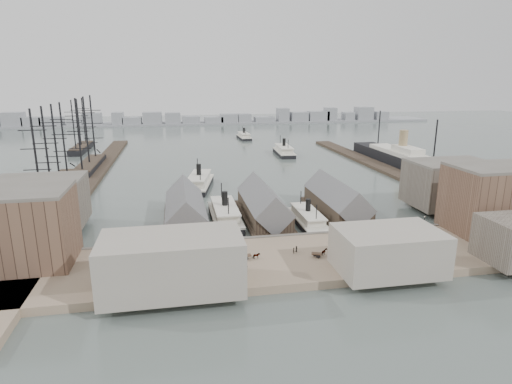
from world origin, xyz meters
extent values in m
plane|color=#495551|center=(0.00, 0.00, 0.00)|extent=(900.00, 900.00, 0.00)
cube|color=#86705A|center=(0.00, -20.00, 1.00)|extent=(180.00, 30.00, 2.00)
cube|color=#59544C|center=(0.00, -5.20, 1.15)|extent=(180.00, 1.20, 2.30)
cube|color=#2D231C|center=(-68.00, 100.00, 0.80)|extent=(10.00, 220.00, 1.60)
cube|color=#2D231C|center=(78.00, 90.00, 0.80)|extent=(10.00, 180.00, 1.60)
cube|color=#2D231C|center=(-26.00, 16.00, 0.60)|extent=(14.00, 42.00, 1.20)
cube|color=#2D231C|center=(-26.00, 17.00, 3.70)|extent=(12.00, 36.00, 5.00)
cube|color=#59595B|center=(-26.00, 17.00, 6.30)|extent=(12.60, 37.00, 12.60)
cube|color=#2D231C|center=(0.00, 16.00, 0.60)|extent=(14.00, 42.00, 1.20)
cube|color=#2D231C|center=(0.00, 17.00, 3.70)|extent=(12.00, 36.00, 5.00)
cube|color=#59595B|center=(0.00, 17.00, 6.30)|extent=(12.60, 37.00, 12.60)
cube|color=#2D231C|center=(26.00, 16.00, 0.60)|extent=(14.00, 42.00, 1.20)
cube|color=#2D231C|center=(26.00, 17.00, 3.70)|extent=(12.00, 36.00, 5.00)
cube|color=#59595B|center=(26.00, 17.00, 6.30)|extent=(12.60, 37.00, 12.60)
cube|color=brown|center=(-70.00, -12.00, 11.00)|extent=(32.00, 18.00, 18.00)
cube|color=#60564C|center=(-70.00, 18.00, 9.00)|extent=(26.00, 20.00, 14.00)
cube|color=brown|center=(66.00, -12.00, 11.50)|extent=(30.00, 18.00, 19.00)
cube|color=#60564C|center=(68.00, 15.00, 9.50)|extent=(28.00, 20.00, 15.00)
cube|color=gray|center=(20.00, -32.00, 7.00)|extent=(24.00, 16.00, 10.00)
cube|color=gray|center=(-30.00, -32.00, 8.00)|extent=(30.00, 16.00, 12.00)
cylinder|color=black|center=(-45.00, -7.00, 3.80)|extent=(0.16, 0.16, 3.60)
sphere|color=silver|center=(-45.00, -7.00, 5.70)|extent=(0.44, 0.44, 0.44)
cylinder|color=black|center=(-15.00, -7.00, 3.80)|extent=(0.16, 0.16, 3.60)
sphere|color=silver|center=(-15.00, -7.00, 5.70)|extent=(0.44, 0.44, 0.44)
cylinder|color=black|center=(15.00, -7.00, 3.80)|extent=(0.16, 0.16, 3.60)
sphere|color=silver|center=(15.00, -7.00, 5.70)|extent=(0.44, 0.44, 0.44)
cylinder|color=black|center=(45.00, -7.00, 3.80)|extent=(0.16, 0.16, 3.60)
sphere|color=silver|center=(45.00, -7.00, 5.70)|extent=(0.44, 0.44, 0.44)
cube|color=gray|center=(0.00, 340.00, 1.00)|extent=(500.00, 40.00, 2.00)
cube|color=gray|center=(-179.40, 330.00, 7.52)|extent=(18.77, 14.00, 15.03)
cube|color=gray|center=(-162.59, 330.00, 5.11)|extent=(17.36, 14.00, 10.23)
cube|color=gray|center=(-145.16, 330.00, 5.14)|extent=(20.65, 14.00, 10.28)
cube|color=gray|center=(-123.57, 330.00, 3.62)|extent=(14.71, 14.00, 7.23)
cube|color=gray|center=(-107.98, 330.00, 6.62)|extent=(17.63, 14.00, 13.23)
cube|color=gray|center=(-83.49, 330.00, 6.79)|extent=(10.74, 14.00, 13.58)
cube|color=gray|center=(-69.86, 330.00, 4.32)|extent=(18.06, 14.00, 8.64)
cube|color=gray|center=(-49.92, 330.00, 6.64)|extent=(18.55, 14.00, 13.29)
cube|color=gray|center=(-29.70, 330.00, 6.24)|extent=(15.33, 14.00, 12.47)
cube|color=gray|center=(-11.29, 330.00, 4.36)|extent=(17.56, 14.00, 8.72)
cube|color=gray|center=(11.96, 330.00, 3.82)|extent=(18.76, 14.00, 7.63)
cube|color=gray|center=(27.85, 330.00, 5.17)|extent=(17.61, 14.00, 10.35)
cube|color=gray|center=(44.04, 330.00, 5.15)|extent=(13.38, 14.00, 10.30)
cube|color=gray|center=(65.61, 330.00, 3.38)|extent=(20.73, 14.00, 6.75)
cube|color=gray|center=(85.69, 330.00, 7.79)|extent=(11.51, 14.00, 15.57)
cube|color=gray|center=(103.47, 330.00, 5.63)|extent=(18.17, 14.00, 11.26)
cube|color=gray|center=(125.20, 330.00, 5.92)|extent=(21.81, 14.00, 11.83)
cube|color=gray|center=(139.05, 330.00, 7.75)|extent=(11.12, 14.00, 15.50)
cube|color=gray|center=(159.69, 330.00, 5.14)|extent=(10.90, 14.00, 10.29)
cube|color=gray|center=(177.90, 330.00, 7.86)|extent=(17.95, 14.00, 15.72)
cube|color=gray|center=(197.92, 330.00, 5.26)|extent=(14.21, 14.00, 10.51)
cube|color=black|center=(-13.00, 16.79, 0.97)|extent=(8.65, 30.28, 1.95)
cube|color=silver|center=(-13.00, 16.79, 2.38)|extent=(9.08, 30.28, 0.54)
cube|color=silver|center=(-13.00, 16.79, 3.89)|extent=(7.03, 21.63, 2.38)
cube|color=silver|center=(-13.00, 16.79, 5.41)|extent=(7.57, 23.79, 0.43)
cylinder|color=black|center=(-13.00, 16.79, 7.79)|extent=(1.95, 1.95, 4.87)
cylinder|color=black|center=(-13.00, 26.53, 7.57)|extent=(0.32, 0.32, 6.49)
cylinder|color=black|center=(-13.00, 7.06, 7.57)|extent=(0.32, 0.32, 6.49)
cube|color=black|center=(13.00, 8.21, 0.83)|extent=(7.37, 25.79, 1.66)
cube|color=silver|center=(13.00, 8.21, 2.03)|extent=(7.74, 25.79, 0.46)
cube|color=silver|center=(13.00, 8.21, 3.32)|extent=(5.99, 18.42, 2.03)
cube|color=silver|center=(13.00, 8.21, 4.61)|extent=(6.45, 20.26, 0.37)
cylinder|color=black|center=(13.00, 8.21, 6.63)|extent=(1.66, 1.66, 4.14)
cylinder|color=black|center=(13.00, 16.50, 6.45)|extent=(0.28, 0.28, 5.53)
cylinder|color=black|center=(13.00, -0.08, 6.45)|extent=(0.28, 0.28, 5.53)
cube|color=black|center=(-18.80, 63.56, 1.01)|extent=(14.96, 32.58, 2.02)
cube|color=silver|center=(-18.80, 63.56, 2.47)|extent=(15.40, 32.67, 0.56)
cube|color=silver|center=(-18.80, 63.56, 4.04)|extent=(11.55, 23.45, 2.47)
cube|color=silver|center=(-18.80, 63.56, 5.61)|extent=(12.54, 25.76, 0.45)
cylinder|color=black|center=(-18.80, 63.56, 8.08)|extent=(2.02, 2.02, 5.05)
cylinder|color=black|center=(-18.80, 73.66, 7.86)|extent=(0.34, 0.34, 6.74)
cylinder|color=black|center=(-18.80, 53.45, 7.86)|extent=(0.34, 0.34, 6.74)
cube|color=black|center=(37.97, 137.37, 0.98)|extent=(10.32, 31.05, 1.97)
cube|color=silver|center=(37.97, 137.37, 2.41)|extent=(10.76, 31.07, 0.55)
cube|color=silver|center=(37.97, 137.37, 3.94)|extent=(8.23, 22.22, 2.41)
cube|color=silver|center=(37.97, 137.37, 5.47)|extent=(8.89, 24.44, 0.44)
cylinder|color=black|center=(37.97, 137.37, 7.88)|extent=(1.97, 1.97, 4.92)
cylinder|color=black|center=(37.97, 147.22, 7.66)|extent=(0.33, 0.33, 6.57)
cylinder|color=black|center=(37.97, 127.52, 7.66)|extent=(0.33, 0.33, 6.57)
cube|color=black|center=(25.06, 213.36, 0.84)|extent=(8.49, 26.29, 1.67)
cube|color=silver|center=(25.06, 213.36, 2.04)|extent=(8.86, 26.30, 0.46)
cube|color=silver|center=(25.06, 213.36, 3.34)|extent=(6.79, 18.81, 2.04)
cube|color=silver|center=(25.06, 213.36, 4.64)|extent=(7.33, 20.68, 0.37)
cylinder|color=black|center=(25.06, 213.36, 6.69)|extent=(1.67, 1.67, 4.18)
cylinder|color=black|center=(25.06, 221.72, 6.50)|extent=(0.28, 0.28, 5.57)
cylinder|color=black|center=(25.06, 205.00, 6.50)|extent=(0.28, 0.28, 5.57)
cube|color=black|center=(-78.69, 69.58, 1.75)|extent=(8.73, 60.11, 3.49)
cube|color=#2D231C|center=(-78.69, 69.58, 3.78)|extent=(8.24, 54.10, 0.58)
cylinder|color=black|center=(-78.69, 48.54, 19.39)|extent=(0.78, 0.78, 32.96)
cylinder|color=black|center=(-78.69, 62.57, 19.39)|extent=(0.78, 0.78, 32.96)
cylinder|color=black|center=(-78.69, 76.59, 19.39)|extent=(0.78, 0.78, 32.96)
cylinder|color=black|center=(-78.69, 90.62, 19.39)|extent=(0.78, 0.78, 32.96)
cube|color=black|center=(-72.50, 112.10, 1.82)|extent=(9.11, 52.64, 3.64)
cube|color=#2D231C|center=(-72.50, 112.10, 3.95)|extent=(8.60, 47.37, 0.61)
cylinder|color=black|center=(-72.50, 93.68, 20.25)|extent=(0.81, 0.81, 34.42)
cylinder|color=black|center=(-72.50, 112.10, 20.25)|extent=(0.81, 0.81, 34.42)
cylinder|color=black|center=(-72.50, 130.53, 20.25)|extent=(0.81, 0.81, 34.42)
cube|color=black|center=(-89.17, 177.37, 1.64)|extent=(8.18, 45.46, 3.27)
cube|color=#2D231C|center=(-89.17, 177.37, 3.55)|extent=(7.73, 40.91, 0.55)
cylinder|color=black|center=(-89.17, 161.46, 18.18)|extent=(0.73, 0.73, 30.91)
cylinder|color=black|center=(-89.17, 177.37, 18.18)|extent=(0.73, 0.73, 30.91)
cylinder|color=black|center=(-89.17, 193.28, 18.18)|extent=(0.73, 0.73, 30.91)
cube|color=black|center=(92.00, 91.43, 3.08)|extent=(13.35, 97.57, 6.16)
cube|color=silver|center=(92.00, 91.43, 7.19)|extent=(11.30, 56.49, 2.05)
cube|color=silver|center=(92.00, 86.30, 9.76)|extent=(8.22, 20.54, 3.08)
cylinder|color=tan|center=(92.00, 91.43, 14.38)|extent=(4.52, 4.52, 10.27)
cube|color=black|center=(28.56, -18.75, 2.39)|extent=(2.64, 9.41, 0.79)
cube|color=#2A3828|center=(28.56, -18.75, 4.07)|extent=(2.76, 9.91, 2.56)
cube|color=#59595B|center=(28.56, -18.75, 5.49)|extent=(2.97, 10.31, 0.30)
imported|color=black|center=(-28.35, -13.47, 2.85)|extent=(1.65, 1.49, 1.70)
cube|color=#3F2D21|center=(-30.94, -13.69, 2.90)|extent=(2.72, 1.71, 0.25)
cylinder|color=black|center=(-30.88, -14.39, 2.55)|extent=(1.10, 0.17, 1.10)
cylinder|color=black|center=(-31.00, -12.99, 2.55)|extent=(1.10, 0.17, 1.10)
imported|color=black|center=(-9.34, -19.82, 2.78)|extent=(1.90, 0.98, 1.55)
cube|color=#3F2D21|center=(-11.94, -19.62, 2.90)|extent=(2.71, 1.70, 0.25)
cylinder|color=black|center=(-11.99, -20.32, 2.55)|extent=(1.10, 0.16, 1.10)
cylinder|color=black|center=(-11.88, -18.92, 2.55)|extent=(1.10, 0.16, 1.10)
imported|color=black|center=(8.39, -20.95, 2.86)|extent=(1.96, 2.10, 1.72)
cube|color=#3F2D21|center=(5.94, -21.83, 2.90)|extent=(2.96, 2.30, 0.25)
cylinder|color=black|center=(6.18, -22.49, 2.55)|extent=(1.06, 0.45, 1.10)
cylinder|color=black|center=(5.70, -21.17, 2.55)|extent=(1.06, 0.45, 1.10)
imported|color=black|center=(-48.93, -12.24, 2.81)|extent=(0.73, 0.72, 1.63)
imported|color=black|center=(-37.80, -22.44, 2.84)|extent=(0.71, 0.87, 1.68)
imported|color=black|center=(-23.89, -9.02, 2.90)|extent=(1.33, 1.21, 1.80)
imported|color=black|center=(-13.02, -26.51, 2.85)|extent=(1.06, 0.61, 1.71)
imported|color=black|center=(1.84, -17.48, 2.82)|extent=(0.53, 0.81, 1.65)
imported|color=black|center=(0.83, -18.44, 2.86)|extent=(0.65, 0.75, 1.71)
imported|color=black|center=(20.95, -14.39, 2.80)|extent=(0.99, 0.97, 1.60)
imported|color=black|center=(23.06, -27.86, 2.79)|extent=(0.60, 1.03, 1.59)
imported|color=black|center=(41.38, -13.15, 2.89)|extent=(0.49, 1.06, 1.78)
imported|color=black|center=(60.00, -18.32, 2.79)|extent=(0.88, 0.91, 1.57)
camera|label=1|loc=(-28.01, -118.24, 46.20)|focal=30.00mm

